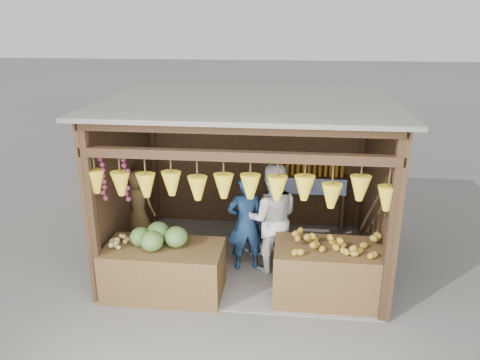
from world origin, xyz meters
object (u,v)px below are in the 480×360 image
(vendor_seated, at_px, (139,203))
(man_standing, at_px, (246,223))
(woman_standing, at_px, (272,218))
(counter_left, at_px, (164,270))
(counter_right, at_px, (328,273))

(vendor_seated, bearing_deg, man_standing, -173.45)
(woman_standing, xyz_separation_m, vendor_seated, (-2.25, 0.40, -0.01))
(man_standing, bearing_deg, counter_left, 21.07)
(man_standing, distance_m, woman_standing, 0.41)
(man_standing, xyz_separation_m, vendor_seated, (-1.85, 0.44, 0.08))
(counter_left, distance_m, man_standing, 1.43)
(counter_right, relative_size, vendor_seated, 1.30)
(man_standing, distance_m, vendor_seated, 1.90)
(counter_right, xyz_separation_m, man_standing, (-1.24, 0.71, 0.39))
(woman_standing, relative_size, vendor_seated, 1.50)
(man_standing, relative_size, vendor_seated, 1.35)
(man_standing, height_order, woman_standing, woman_standing)
(man_standing, bearing_deg, woman_standing, 169.49)
(counter_right, distance_m, vendor_seated, 3.33)
(counter_left, xyz_separation_m, vendor_seated, (-0.76, 1.26, 0.50))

